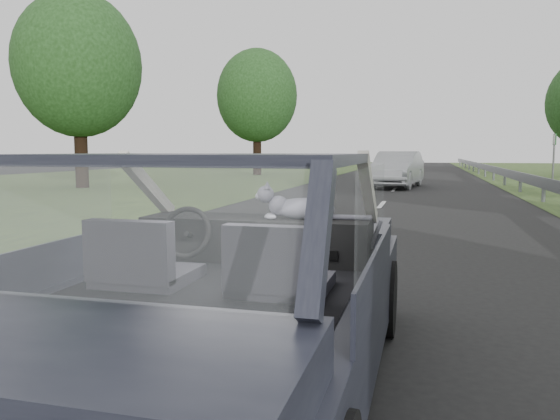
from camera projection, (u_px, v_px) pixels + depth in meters
The scene contains 11 objects.
ground at pixel (227, 392), 3.31m from camera, with size 140.00×140.00×0.00m, color black.
subject_car at pixel (225, 275), 3.23m from camera, with size 1.80×4.00×1.45m, color black.
dashboard at pixel (257, 238), 3.82m from camera, with size 1.58×0.45×0.30m, color black.
driver_seat at pixel (139, 255), 3.04m from camera, with size 0.50×0.72×0.42m, color black.
passenger_seat at pixel (278, 263), 2.84m from camera, with size 0.50×0.72×0.42m, color black.
steering_wheel at pixel (186, 232), 3.63m from camera, with size 0.36×0.36×0.04m, color black.
cat at pixel (303, 207), 3.69m from camera, with size 0.56×0.17×0.25m, color gray.
other_car at pixel (397, 169), 22.02m from camera, with size 1.75×4.43×1.46m, color silver.
highway_sign at pixel (554, 157), 27.51m from camera, with size 0.09×0.93×2.33m, color #206829.
tree_5 at pixel (79, 94), 21.40m from camera, with size 4.89×4.89×7.40m, color #183411, non-canonical shape.
tree_6 at pixel (257, 114), 33.32m from camera, with size 4.90×4.90×7.43m, color #183411, non-canonical shape.
Camera 1 is at (1.13, -2.98, 1.46)m, focal length 35.00 mm.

